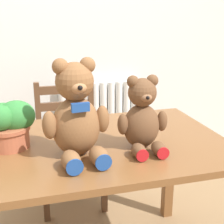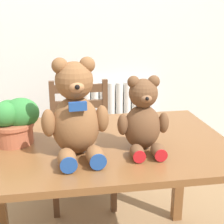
% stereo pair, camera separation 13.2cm
% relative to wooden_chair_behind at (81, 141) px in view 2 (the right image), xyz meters
% --- Properties ---
extents(wall_back, '(8.00, 0.04, 2.60)m').
position_rel_wooden_chair_behind_xyz_m(wall_back, '(0.04, 0.47, 0.86)').
color(wall_back, silver).
rests_on(wall_back, ground_plane).
extents(radiator, '(0.70, 0.10, 0.78)m').
position_rel_wooden_chair_behind_xyz_m(radiator, '(0.32, 0.40, -0.09)').
color(radiator, white).
rests_on(radiator, ground_plane).
extents(dining_table, '(1.22, 0.82, 0.75)m').
position_rel_wooden_chair_behind_xyz_m(dining_table, '(0.04, -0.77, 0.20)').
color(dining_table, brown).
rests_on(dining_table, ground_plane).
extents(wooden_chair_behind, '(0.43, 0.45, 0.86)m').
position_rel_wooden_chair_behind_xyz_m(wooden_chair_behind, '(0.00, 0.00, 0.00)').
color(wooden_chair_behind, brown).
rests_on(wooden_chair_behind, ground_plane).
extents(teddy_bear_left, '(0.29, 0.29, 0.41)m').
position_rel_wooden_chair_behind_xyz_m(teddy_bear_left, '(-0.07, -0.89, 0.48)').
color(teddy_bear_left, brown).
rests_on(teddy_bear_left, dining_table).
extents(teddy_bear_right, '(0.23, 0.23, 0.33)m').
position_rel_wooden_chair_behind_xyz_m(teddy_bear_right, '(0.22, -0.89, 0.45)').
color(teddy_bear_right, brown).
rests_on(teddy_bear_right, dining_table).
extents(potted_plant, '(0.22, 0.19, 0.21)m').
position_rel_wooden_chair_behind_xyz_m(potted_plant, '(-0.34, -0.72, 0.42)').
color(potted_plant, '#B25B3D').
rests_on(potted_plant, dining_table).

